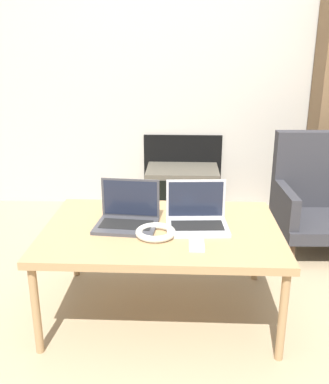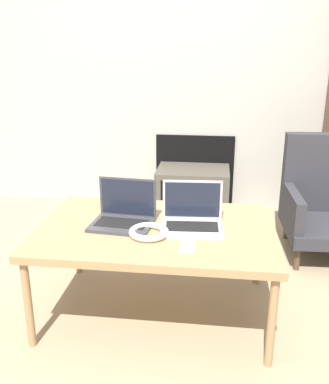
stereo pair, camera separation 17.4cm
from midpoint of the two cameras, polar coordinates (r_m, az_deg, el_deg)
name	(u,v)px [view 2 (the right image)]	position (r m, az deg, el deg)	size (l,w,h in m)	color
ground_plane	(149,345)	(2.06, 0.47, -19.75)	(14.00, 14.00, 0.00)	#998466
wall_back	(186,46)	(3.51, 4.35, 18.79)	(7.00, 0.08, 2.60)	#ADA89E
table	(157,234)	(2.07, 1.39, -5.61)	(1.13, 0.76, 0.46)	#9E7A51
laptop_left	(124,215)	(2.09, -3.06, -3.05)	(0.31, 0.25, 0.21)	#38383D
laptop_right	(192,218)	(2.06, 6.14, -3.46)	(0.30, 0.24, 0.21)	#B2B2B7
headphones	(149,232)	(1.97, 0.44, -5.39)	(0.19, 0.19, 0.03)	beige
phone	(188,245)	(1.88, 5.78, -7.09)	(0.07, 0.14, 0.01)	silver
tv	(193,192)	(3.43, 5.24, 0.03)	(0.56, 0.41, 0.38)	#4C473D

